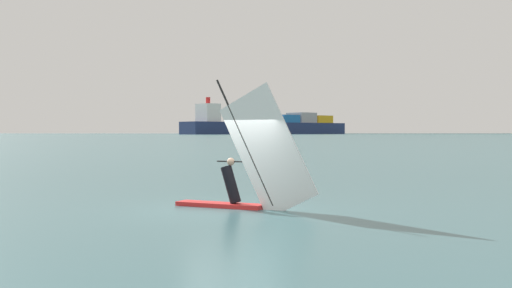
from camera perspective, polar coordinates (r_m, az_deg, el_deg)
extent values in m
plane|color=#386066|center=(17.87, -2.35, -5.86)|extent=(4000.00, 4000.00, 0.00)
cube|color=red|center=(18.55, -3.20, -5.42)|extent=(2.55, 2.00, 0.12)
cylinder|color=black|center=(18.06, -1.02, 0.21)|extent=(1.55, 1.08, 3.56)
cube|color=white|center=(17.75, 1.02, -0.60)|extent=(2.53, 1.74, 3.79)
cylinder|color=black|center=(18.10, -1.18, -1.59)|extent=(1.40, 0.97, 0.04)
cylinder|color=black|center=(18.32, -2.25, -3.63)|extent=(0.70, 0.62, 1.12)
sphere|color=tan|center=(18.28, -2.25, -1.58)|extent=(0.22, 0.22, 0.22)
cube|color=navy|center=(631.45, 1.10, 1.40)|extent=(176.23, 120.81, 11.45)
cube|color=silver|center=(588.03, -4.29, 2.78)|extent=(23.12, 24.52, 16.47)
cylinder|color=red|center=(588.47, -4.29, 3.88)|extent=(4.00, 4.00, 6.00)
cube|color=#99999E|center=(615.17, -0.75, 2.19)|extent=(30.64, 31.72, 5.20)
cube|color=#1E66AD|center=(629.94, 0.93, 2.16)|extent=(30.64, 31.72, 5.20)
cube|color=#1E66AD|center=(645.26, 2.53, 2.25)|extent=(30.64, 31.72, 7.80)
cube|color=#99999E|center=(661.06, 4.06, 2.33)|extent=(30.64, 31.72, 10.40)
cube|color=gold|center=(677.25, 5.51, 2.19)|extent=(30.64, 31.72, 7.80)
cube|color=#756B56|center=(1257.41, 13.95, 2.08)|extent=(758.12, 379.04, 49.54)
cylinder|color=#19994C|center=(75.17, 2.15, 0.04)|extent=(1.24, 1.24, 1.59)
cone|color=black|center=(75.16, 2.15, 0.84)|extent=(0.87, 0.87, 0.50)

